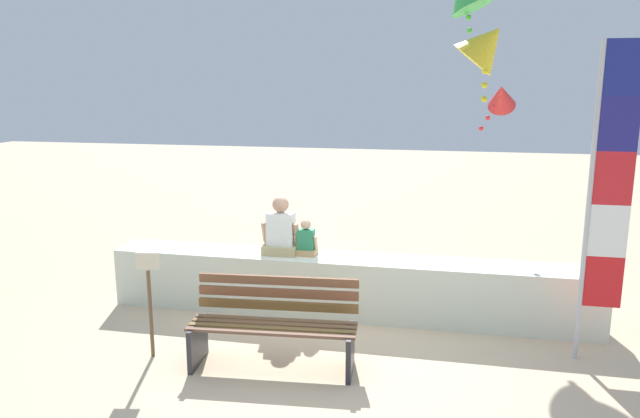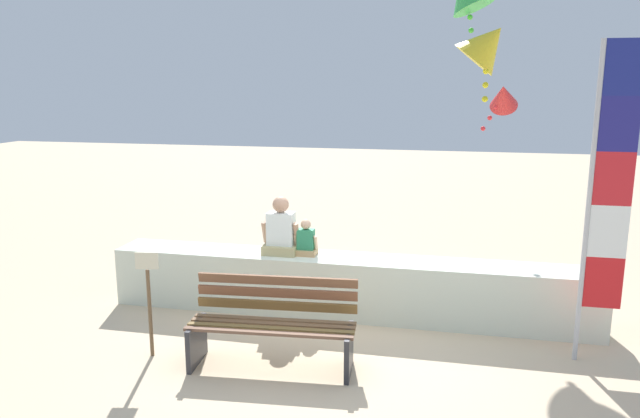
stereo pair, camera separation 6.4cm
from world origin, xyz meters
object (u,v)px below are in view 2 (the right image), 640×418
Objects in this scene: person_child at (306,241)px; kite_red at (503,96)px; park_bench at (273,326)px; flag_banner at (605,189)px; kite_yellow at (487,44)px; person_adult at (281,231)px; sign_post at (149,295)px.

kite_red reaches higher than person_child.
flag_banner is (3.21, 0.79, 1.41)m from park_bench.
kite_yellow reaches higher than park_bench.
park_bench is at bearing -77.28° from person_adult.
person_adult is at bearing -146.65° from kite_yellow.
kite_red is at bearing 99.68° from flag_banner.
person_child is at bearing 51.47° from sign_post.
sign_post is (-1.32, -0.09, 0.27)m from park_bench.
kite_yellow is (2.11, 3.15, 2.94)m from park_bench.
kite_yellow is 5.43m from sign_post.
person_child is at bearing -142.87° from kite_yellow.
person_adult is 1.60× the size of person_child.
person_child is 0.40× the size of sign_post.
kite_yellow reaches higher than kite_red.
flag_banner is 2.77× the size of kite_yellow.
kite_red is 1.98m from kite_yellow.
sign_post is (-1.30, -1.63, -0.23)m from person_child.
person_child reaches higher than sign_post.
person_adult is 3.72m from flag_banner.
person_child is (-0.03, 1.54, 0.50)m from park_bench.
person_adult is at bearing 59.08° from sign_post.
sign_post reaches higher than park_bench.
person_child reaches higher than park_bench.
person_child is 4.58m from kite_red.
park_bench is 2.37× the size of person_adult.
kite_red is at bearing 52.85° from sign_post.
park_bench is 3.80× the size of person_child.
sign_post is (-3.43, -3.25, -2.68)m from kite_yellow.
person_adult is (-0.35, 1.54, 0.60)m from park_bench.
person_child is (0.32, 0.00, -0.11)m from person_adult.
kite_red is 0.76× the size of kite_yellow.
kite_red is (2.52, 3.41, 1.72)m from person_child.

